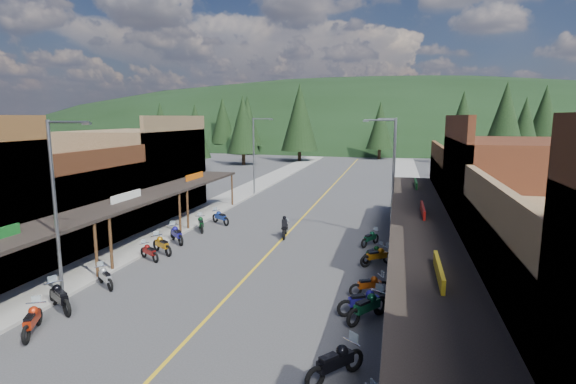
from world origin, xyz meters
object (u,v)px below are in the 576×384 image
Objects in this scene: pine_3 at (380,125)px; bike_west_4 at (32,319)px; streetlight_2 at (391,173)px; bike_west_11 at (220,217)px; pine_0 at (161,125)px; bike_east_10 at (370,237)px; bike_east_6 at (364,300)px; pedestrian_east_a at (419,277)px; shop_east_3 at (490,197)px; streetlight_0 at (57,202)px; bike_east_4 at (335,361)px; bike_west_8 at (162,244)px; bike_east_5 at (367,305)px; streetlight_1 at (255,153)px; pine_1 at (247,121)px; pine_11 at (505,124)px; pine_4 at (463,122)px; shop_west_3 at (139,172)px; bike_west_9 at (176,233)px; bike_west_10 at (201,223)px; pine_5 at (545,117)px; bike_east_7 at (370,284)px; pedestrian_east_b at (402,214)px; bike_west_5 at (59,296)px; bike_west_7 at (149,251)px; shop_west_2 at (57,205)px; bike_east_8 at (377,255)px; pine_2 at (300,117)px; rider_on_bike at (285,228)px; bike_east_9 at (374,253)px; pine_9 at (524,130)px; pine_10 at (243,125)px; bike_west_6 at (105,276)px; pine_7 at (223,120)px; pine_8 at (195,131)px; shop_east_2 at (530,211)px.

pine_3 is 5.13× the size of bike_west_4.
bike_west_11 is at bearing 175.13° from streetlight_2.
pine_0 reaches higher than bike_east_10.
bike_east_6 is 3.39m from pedestrian_east_a.
bike_east_10 is (-7.92, -5.43, -1.99)m from shop_east_3.
streetlight_0 reaches higher than bike_east_4.
bike_west_8 is 0.94× the size of bike_east_5.
pine_1 reaches higher than streetlight_1.
pine_11 is at bearing -6.88° from bike_west_11.
bike_east_10 is at bearing -102.67° from pine_4.
bike_west_9 is (7.35, -7.74, -2.87)m from shop_west_3.
bike_west_10 is 20.03m from bike_east_4.
pine_5 reaches higher than pine_3.
bike_east_4 is (-8.09, -20.68, -1.87)m from shop_east_3.
pedestrian_east_b reaches higher than bike_east_7.
pedestrian_east_b is (14.13, 18.42, 0.38)m from bike_west_5.
pedestrian_east_b is at bearing -20.03° from bike_west_7.
pedestrian_east_b is (21.54, 9.67, -1.50)m from shop_west_2.
pine_0 is at bearing -179.21° from bike_east_8.
pine_4 reaches higher than shop_west_2.
pine_2 is 52.89m from rider_on_bike.
streetlight_0 is 3.46× the size of bike_west_5.
bike_east_5 is at bearing -53.14° from bike_east_9.
bike_east_9 is at bearing -54.38° from bike_east_10.
pine_0 reaches higher than pine_9.
pine_3 is at bearing 92.91° from streetlight_2.
pine_9 is at bearing 58.75° from streetlight_0.
bike_west_5 is 15.69m from bike_east_8.
pine_10 is at bearing 146.98° from bike_east_10.
bike_west_6 is (-10.16, -70.24, -5.93)m from pine_3.
shop_east_3 is 5.75× the size of bike_west_7.
shop_west_3 is 12.73m from streetlight_1.
pedestrian_east_a is (2.19, 0.32, 0.39)m from bike_east_7.
pine_9 is at bearing 73.09° from shop_east_3.
pine_7 is 89.27m from bike_east_6.
pine_3 is at bearing 25.06° from bike_west_11.
shop_west_3 is at bearing -154.79° from bike_east_6.
streetlight_0 reaches higher than bike_west_4.
pedestrian_east_b is at bearing -43.86° from pine_8.
streetlight_2 is 17.84m from bike_east_4.
pine_1 is (-37.78, 68.30, 3.72)m from shop_east_2.
streetlight_2 is 13.52m from bike_east_5.
bike_west_7 is (-0.44, 9.03, -0.07)m from bike_west_4.
pine_9 is 54.59m from bike_west_7.
pine_3 reaches higher than streetlight_2.
bike_west_9 is 12.95m from bike_east_8.
rider_on_bike is (32.07, -69.40, -6.62)m from pine_7.
pine_9 is (56.00, -31.00, -0.86)m from pine_7.
pine_7 reaches higher than pine_11.
pedestrian_east_b is at bearing -56.27° from pine_10.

